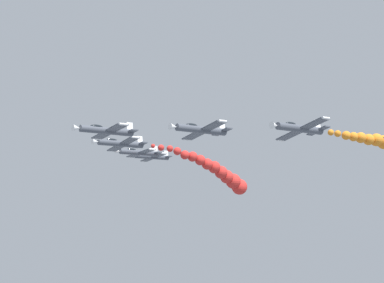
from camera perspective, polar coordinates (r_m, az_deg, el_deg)
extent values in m
cylinder|color=#474C56|center=(85.04, -9.02, 1.13)|extent=(1.23, 9.00, 1.23)
cone|color=white|center=(82.91, -12.17, 1.42)|extent=(1.17, 1.20, 1.17)
cube|color=#474C56|center=(85.19, -8.78, 1.04)|extent=(9.15, 1.90, 1.37)
cylinder|color=white|center=(81.29, -7.31, 1.83)|extent=(0.40, 1.40, 0.40)
cylinder|color=white|center=(89.17, -10.12, 0.32)|extent=(0.40, 1.40, 0.40)
cube|color=#474C56|center=(86.90, -6.67, 0.94)|extent=(3.79, 1.20, 0.67)
cube|color=white|center=(87.19, -6.64, 1.52)|extent=(0.35, 1.10, 1.60)
ellipsoid|color=black|center=(84.39, -10.13, 1.55)|extent=(0.88, 2.20, 0.80)
cylinder|color=#474C56|center=(80.87, 1.02, 1.25)|extent=(1.29, 9.00, 1.29)
cone|color=white|center=(77.95, -1.98, 1.57)|extent=(1.22, 1.20, 1.22)
cube|color=#474C56|center=(81.07, 1.26, 1.16)|extent=(9.07, 1.90, 1.89)
cylinder|color=white|center=(77.69, 3.26, 2.18)|extent=(0.42, 1.40, 0.42)
cylinder|color=white|center=(84.57, -0.58, 0.23)|extent=(0.42, 1.40, 0.42)
cube|color=#474C56|center=(83.31, 3.22, 1.05)|extent=(3.77, 1.20, 0.89)
cube|color=white|center=(83.64, 3.20, 1.64)|extent=(0.44, 1.10, 1.60)
ellipsoid|color=black|center=(79.96, -0.05, 1.70)|extent=(0.92, 2.20, 0.84)
cylinder|color=#474C56|center=(98.75, -7.57, -0.23)|extent=(1.28, 9.00, 1.28)
cone|color=white|center=(96.47, -10.24, -0.02)|extent=(1.21, 1.20, 1.21)
cube|color=#474C56|center=(98.91, -7.36, -0.30)|extent=(9.09, 1.90, 1.78)
cylinder|color=white|center=(95.08, -6.05, 0.44)|extent=(0.42, 1.40, 0.42)
cylinder|color=white|center=(102.80, -8.57, -0.99)|extent=(0.42, 1.40, 0.42)
cube|color=#474C56|center=(100.69, -5.57, -0.37)|extent=(3.77, 1.20, 0.84)
cube|color=white|center=(100.99, -5.56, 0.13)|extent=(0.42, 1.10, 1.60)
ellipsoid|color=black|center=(98.06, -8.52, 0.12)|extent=(0.91, 2.20, 0.83)
sphere|color=red|center=(102.20, -4.17, -0.47)|extent=(0.81, 0.81, 0.81)
sphere|color=red|center=(103.30, -3.31, -0.66)|extent=(1.23, 1.23, 1.23)
sphere|color=red|center=(104.14, -2.36, -0.76)|extent=(1.30, 1.30, 1.30)
sphere|color=red|center=(105.37, -1.58, -1.04)|extent=(1.58, 1.58, 1.58)
sphere|color=red|center=(106.47, -0.76, -1.44)|extent=(1.82, 1.82, 1.82)
sphere|color=red|center=(107.58, 0.06, -1.62)|extent=(2.05, 2.05, 2.05)
sphere|color=red|center=(108.63, 0.88, -1.99)|extent=(2.16, 2.16, 2.16)
sphere|color=red|center=(109.82, 1.63, -2.41)|extent=(2.32, 2.32, 2.32)
sphere|color=red|center=(111.02, 2.38, -2.75)|extent=(2.57, 2.57, 2.57)
sphere|color=red|center=(112.25, 3.11, -3.29)|extent=(2.70, 2.70, 2.70)
sphere|color=red|center=(113.75, 3.71, -3.76)|extent=(2.86, 2.86, 2.86)
sphere|color=red|center=(115.03, 4.40, -4.23)|extent=(3.25, 3.25, 3.25)
sphere|color=red|center=(116.37, 5.06, -4.82)|extent=(3.40, 3.40, 3.40)
cylinder|color=#474C56|center=(79.61, 11.40, 1.35)|extent=(1.33, 9.00, 1.33)
cone|color=white|center=(75.98, 8.78, 1.70)|extent=(1.26, 1.20, 1.26)
cube|color=#474C56|center=(79.87, 11.61, 1.26)|extent=(8.99, 1.90, 2.33)
cylinder|color=white|center=(77.12, 14.03, 2.44)|extent=(0.43, 1.40, 0.43)
cylinder|color=white|center=(82.78, 9.36, 0.16)|extent=(0.43, 1.40, 0.43)
cube|color=#474C56|center=(82.57, 13.29, 1.13)|extent=(3.74, 1.20, 1.07)
cube|color=white|center=(82.92, 13.20, 1.72)|extent=(0.51, 1.10, 1.59)
ellipsoid|color=black|center=(78.46, 10.44, 1.81)|extent=(0.94, 2.20, 0.87)
sphere|color=orange|center=(84.56, 14.54, 0.93)|extent=(0.95, 0.95, 0.95)
sphere|color=orange|center=(85.93, 15.23, 0.81)|extent=(1.05, 1.05, 1.05)
sphere|color=orange|center=(87.09, 16.06, 0.62)|extent=(1.40, 1.40, 1.40)
sphere|color=orange|center=(88.39, 16.78, 0.49)|extent=(1.47, 1.47, 1.47)
sphere|color=orange|center=(89.69, 17.50, 0.39)|extent=(1.74, 1.74, 1.74)
sphere|color=orange|center=(90.91, 18.26, 0.20)|extent=(1.84, 1.84, 1.84)
sphere|color=orange|center=(92.15, 19.02, 0.16)|extent=(2.09, 2.09, 2.09)
sphere|color=orange|center=(93.41, 19.73, -0.07)|extent=(2.31, 2.31, 2.31)
cylinder|color=#474C56|center=(114.31, -5.65, -1.19)|extent=(1.20, 9.00, 1.20)
cone|color=white|center=(111.86, -7.91, -1.03)|extent=(1.14, 1.20, 1.14)
cube|color=#474C56|center=(114.50, -5.47, -1.25)|extent=(9.18, 1.90, 1.04)
cylinder|color=white|center=(110.63, -4.27, -0.84)|extent=(0.39, 1.40, 0.39)
cylinder|color=white|center=(118.41, -6.59, -1.64)|extent=(0.39, 1.40, 0.39)
cube|color=#474C56|center=(116.37, -3.95, -1.29)|extent=(3.80, 1.20, 0.53)
cube|color=white|center=(116.59, -3.92, -0.85)|extent=(0.29, 1.10, 1.61)
ellipsoid|color=black|center=(113.52, -6.44, -0.89)|extent=(0.86, 2.20, 0.77)
cylinder|color=#474C56|center=(127.69, -4.28, -1.64)|extent=(1.23, 9.00, 1.23)
cone|color=white|center=(125.12, -6.27, -1.50)|extent=(1.17, 1.20, 1.17)
cube|color=#474C56|center=(127.88, -4.12, -1.69)|extent=(9.15, 1.90, 1.34)
cylinder|color=white|center=(124.09, -3.02, -1.26)|extent=(0.40, 1.40, 0.40)
cylinder|color=white|center=(131.72, -5.17, -2.10)|extent=(0.40, 1.40, 0.40)
cube|color=#474C56|center=(129.82, -2.78, -1.72)|extent=(3.79, 1.20, 0.66)
cube|color=white|center=(130.06, -2.76, -1.33)|extent=(0.34, 1.10, 1.60)
ellipsoid|color=black|center=(126.87, -4.99, -1.37)|extent=(0.88, 2.20, 0.80)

